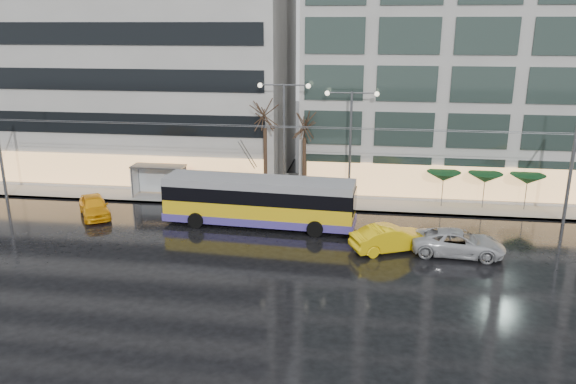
% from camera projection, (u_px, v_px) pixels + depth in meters
% --- Properties ---
extents(ground, '(140.00, 140.00, 0.00)m').
position_uv_depth(ground, '(226.00, 254.00, 33.96)').
color(ground, black).
rests_on(ground, ground).
extents(sidewalk, '(80.00, 10.00, 0.15)m').
position_uv_depth(sidewalk, '(290.00, 189.00, 46.95)').
color(sidewalk, gray).
rests_on(sidewalk, ground).
extents(kerb, '(80.00, 0.10, 0.15)m').
position_uv_depth(kerb, '(281.00, 208.00, 42.26)').
color(kerb, slate).
rests_on(kerb, ground).
extents(building_left, '(34.00, 14.00, 22.00)m').
position_uv_depth(building_left, '(101.00, 49.00, 50.87)').
color(building_left, '#9C9A95').
rests_on(building_left, sidewalk).
extents(building_right, '(32.00, 14.00, 25.00)m').
position_uv_depth(building_right, '(504.00, 33.00, 45.84)').
color(building_right, '#9C9A95').
rests_on(building_right, sidewalk).
extents(trolleybus, '(13.23, 5.48, 6.07)m').
position_uv_depth(trolleybus, '(259.00, 203.00, 38.34)').
color(trolleybus, gold).
rests_on(trolleybus, ground).
extents(catenary, '(42.24, 5.12, 7.00)m').
position_uv_depth(catenary, '(265.00, 157.00, 40.13)').
color(catenary, '#595B60').
rests_on(catenary, ground).
extents(bus_shelter, '(4.20, 1.60, 2.51)m').
position_uv_depth(bus_shelter, '(155.00, 173.00, 44.63)').
color(bus_shelter, '#595B60').
rests_on(bus_shelter, sidewalk).
extents(street_lamp_near, '(3.96, 0.36, 9.03)m').
position_uv_depth(street_lamp_near, '(284.00, 126.00, 42.21)').
color(street_lamp_near, '#595B60').
rests_on(street_lamp_near, sidewalk).
extents(street_lamp_far, '(3.96, 0.36, 8.53)m').
position_uv_depth(street_lamp_far, '(351.00, 131.00, 41.64)').
color(street_lamp_far, '#595B60').
rests_on(street_lamp_far, sidewalk).
extents(tree_a, '(3.20, 3.20, 8.40)m').
position_uv_depth(tree_a, '(265.00, 111.00, 42.28)').
color(tree_a, black).
rests_on(tree_a, sidewalk).
extents(tree_b, '(3.20, 3.20, 7.70)m').
position_uv_depth(tree_b, '(305.00, 120.00, 42.28)').
color(tree_b, black).
rests_on(tree_b, sidewalk).
extents(parasol_a, '(2.50, 2.50, 2.65)m').
position_uv_depth(parasol_a, '(444.00, 176.00, 41.85)').
color(parasol_a, '#595B60').
rests_on(parasol_a, sidewalk).
extents(parasol_b, '(2.50, 2.50, 2.65)m').
position_uv_depth(parasol_b, '(485.00, 178.00, 41.46)').
color(parasol_b, '#595B60').
rests_on(parasol_b, sidewalk).
extents(parasol_c, '(2.50, 2.50, 2.65)m').
position_uv_depth(parasol_c, '(528.00, 179.00, 41.06)').
color(parasol_c, '#595B60').
rests_on(parasol_c, sidewalk).
extents(taxi_a, '(4.01, 4.79, 1.54)m').
position_uv_depth(taxi_a, '(94.00, 206.00, 40.42)').
color(taxi_a, '#FFAD0D').
rests_on(taxi_a, ground).
extents(taxi_b, '(5.16, 3.57, 1.61)m').
position_uv_depth(taxi_b, '(390.00, 238.00, 34.26)').
color(taxi_b, yellow).
rests_on(taxi_b, ground).
extents(sedan_silver, '(5.65, 2.96, 1.52)m').
position_uv_depth(sedan_silver, '(458.00, 243.00, 33.70)').
color(sedan_silver, '#B2B3B7').
rests_on(sedan_silver, ground).
extents(pedestrian_a, '(1.22, 1.24, 2.19)m').
position_uv_depth(pedestrian_a, '(191.00, 175.00, 45.28)').
color(pedestrian_a, black).
rests_on(pedestrian_a, sidewalk).
extents(pedestrian_b, '(0.94, 0.86, 1.57)m').
position_uv_depth(pedestrian_b, '(207.00, 192.00, 43.34)').
color(pedestrian_b, black).
rests_on(pedestrian_b, sidewalk).
extents(pedestrian_c, '(1.20, 0.88, 2.11)m').
position_uv_depth(pedestrian_c, '(149.00, 178.00, 46.03)').
color(pedestrian_c, black).
rests_on(pedestrian_c, sidewalk).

